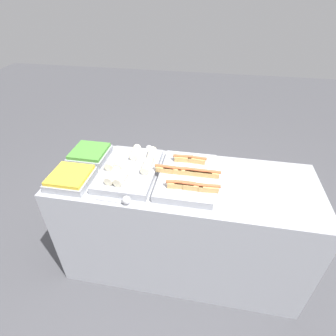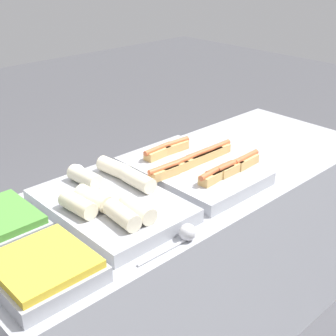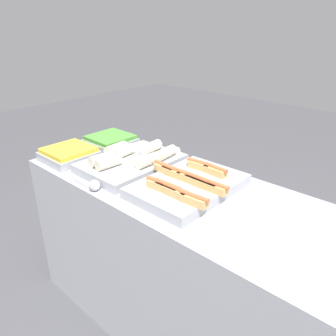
{
  "view_description": "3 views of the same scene",
  "coord_description": "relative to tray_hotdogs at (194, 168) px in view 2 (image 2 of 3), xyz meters",
  "views": [
    {
      "loc": [
        0.15,
        -1.42,
        2.04
      ],
      "look_at": [
        -0.11,
        0.0,
        1.0
      ],
      "focal_mm": 28.0,
      "sensor_mm": 36.0,
      "label": 1
    },
    {
      "loc": [
        -1.21,
        -1.17,
        1.78
      ],
      "look_at": [
        -0.11,
        0.0,
        1.0
      ],
      "focal_mm": 50.0,
      "sensor_mm": 36.0,
      "label": 2
    },
    {
      "loc": [
        0.9,
        -1.11,
        1.67
      ],
      "look_at": [
        -0.11,
        0.0,
        1.0
      ],
      "focal_mm": 35.0,
      "sensor_mm": 36.0,
      "label": 3
    }
  ],
  "objects": [
    {
      "name": "serving_spoon_near",
      "position": [
        -0.35,
        -0.3,
        -0.01
      ],
      "size": [
        0.23,
        0.06,
        0.06
      ],
      "color": "silver",
      "rests_on": "counter"
    },
    {
      "name": "serving_spoon_far",
      "position": [
        -0.36,
        0.31,
        -0.01
      ],
      "size": [
        0.22,
        0.06,
        0.06
      ],
      "color": "silver",
      "rests_on": "counter"
    },
    {
      "name": "tray_hotdogs",
      "position": [
        0.0,
        0.0,
        0.0
      ],
      "size": [
        0.45,
        0.54,
        0.1
      ],
      "color": "#A8AAB2",
      "rests_on": "counter"
    },
    {
      "name": "counter",
      "position": [
        -0.02,
        0.01,
        -0.5
      ],
      "size": [
        1.84,
        0.69,
        0.92
      ],
      "color": "#A8AAB2",
      "rests_on": "ground_plane"
    },
    {
      "name": "tray_wraps",
      "position": [
        -0.41,
        0.01,
        0.0
      ],
      "size": [
        0.38,
        0.54,
        0.11
      ],
      "color": "#A8AAB2",
      "rests_on": "counter"
    },
    {
      "name": "tray_side_front",
      "position": [
        -0.77,
        -0.17,
        -0.0
      ],
      "size": [
        0.27,
        0.27,
        0.07
      ],
      "color": "#A8AAB2",
      "rests_on": "counter"
    }
  ]
}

